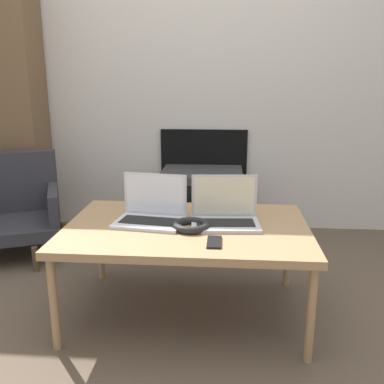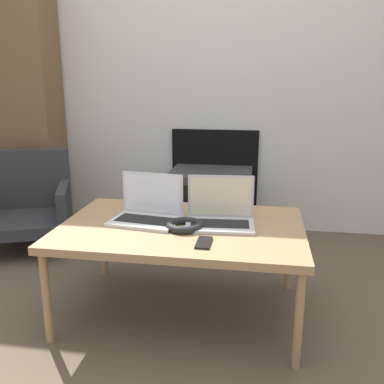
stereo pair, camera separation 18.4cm
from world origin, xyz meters
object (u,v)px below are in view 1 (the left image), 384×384
armchair (8,205)px  tv (202,204)px  headphones (191,225)px  phone (214,242)px  laptop_left (151,212)px  laptop_right (225,213)px

armchair → tv: bearing=-6.2°
headphones → tv: 1.14m
phone → tv: tv is taller
laptop_left → armchair: 1.29m
headphones → phone: headphones is taller
headphones → tv: size_ratio=0.31×
tv → laptop_right: bearing=-80.6°
tv → armchair: 1.32m
headphones → phone: (0.11, -0.17, -0.01)m
tv → armchair: size_ratio=0.71×
laptop_right → tv: bearing=95.1°
laptop_right → armchair: size_ratio=0.41×
laptop_left → phone: laptop_left is taller
laptop_left → laptop_right: 0.35m
tv → armchair: (-1.27, -0.35, 0.07)m
laptop_left → laptop_right: bearing=7.9°
laptop_right → armchair: (-1.44, 0.67, -0.20)m
laptop_right → phone: laptop_right is taller
phone → armchair: (-1.40, 0.93, -0.15)m
headphones → phone: size_ratio=1.29×
headphones → armchair: 1.51m
laptop_right → headphones: size_ratio=1.90×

